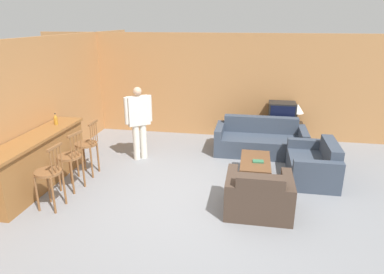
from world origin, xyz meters
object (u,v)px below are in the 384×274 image
(coffee_table, at_px, (255,163))
(table_lamp, at_px, (298,109))
(bar_chair_mid, at_px, (70,160))
(bar_chair_far, at_px, (87,147))
(bar_chair_near, at_px, (49,176))
(person_by_window, at_px, (139,120))
(couch_far, at_px, (260,141))
(tv, at_px, (282,113))
(loveseat_right, at_px, (314,165))
(book_on_table, at_px, (258,161))
(armchair_near, at_px, (259,196))
(tv_unit, at_px, (280,133))
(bottle, at_px, (56,120))

(coffee_table, relative_size, table_lamp, 2.21)
(bar_chair_mid, xyz_separation_m, bar_chair_far, (0.00, 0.64, 0.00))
(bar_chair_near, distance_m, bar_chair_far, 1.30)
(person_by_window, bearing_deg, table_lamp, 24.97)
(bar_chair_mid, relative_size, table_lamp, 2.28)
(couch_far, bearing_deg, tv, 57.68)
(loveseat_right, bearing_deg, book_on_table, -164.79)
(bar_chair_far, distance_m, book_on_table, 3.28)
(bar_chair_far, bearing_deg, couch_far, 28.02)
(bar_chair_mid, distance_m, loveseat_right, 4.49)
(bar_chair_near, xyz_separation_m, book_on_table, (3.26, 1.58, -0.17))
(armchair_near, bearing_deg, bar_chair_near, -172.30)
(coffee_table, distance_m, tv_unit, 2.27)
(armchair_near, distance_m, loveseat_right, 1.77)
(book_on_table, bearing_deg, bar_chair_mid, -164.21)
(loveseat_right, distance_m, tv_unit, 2.05)
(bar_chair_mid, height_order, person_by_window, person_by_window)
(armchair_near, bearing_deg, couch_far, 88.93)
(bar_chair_far, relative_size, table_lamp, 2.28)
(bar_chair_near, bearing_deg, armchair_near, 7.70)
(couch_far, distance_m, book_on_table, 1.49)
(armchair_near, bearing_deg, bar_chair_far, 165.35)
(loveseat_right, relative_size, tv, 2.08)
(tv_unit, bearing_deg, bar_chair_far, -146.20)
(bar_chair_near, relative_size, table_lamp, 2.28)
(tv_unit, xyz_separation_m, person_by_window, (-3.08, -1.60, 0.63))
(bar_chair_far, height_order, bottle, bottle)
(couch_far, height_order, bottle, bottle)
(bar_chair_mid, distance_m, table_lamp, 5.26)
(tv_unit, relative_size, book_on_table, 5.10)
(tv, distance_m, table_lamp, 0.37)
(couch_far, height_order, loveseat_right, couch_far)
(coffee_table, xyz_separation_m, tv, (0.60, 2.18, 0.44))
(couch_far, relative_size, tv, 3.17)
(bar_chair_far, relative_size, person_by_window, 0.68)
(table_lamp, bearing_deg, couch_far, -137.40)
(loveseat_right, distance_m, bottle, 5.06)
(bottle, height_order, table_lamp, bottle)
(tv_unit, bearing_deg, bar_chair_mid, -140.04)
(couch_far, bearing_deg, table_lamp, 42.60)
(loveseat_right, bearing_deg, person_by_window, 173.86)
(loveseat_right, xyz_separation_m, tv, (-0.50, 1.98, 0.49))
(bar_chair_near, bearing_deg, person_by_window, 71.85)
(tv, bearing_deg, coffee_table, -105.40)
(tv, xyz_separation_m, bottle, (-4.48, -2.44, 0.29))
(tv_unit, bearing_deg, table_lamp, 0.00)
(couch_far, distance_m, table_lamp, 1.30)
(bar_chair_far, distance_m, armchair_near, 3.39)
(loveseat_right, height_order, person_by_window, person_by_window)
(bottle, bearing_deg, armchair_near, -13.81)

